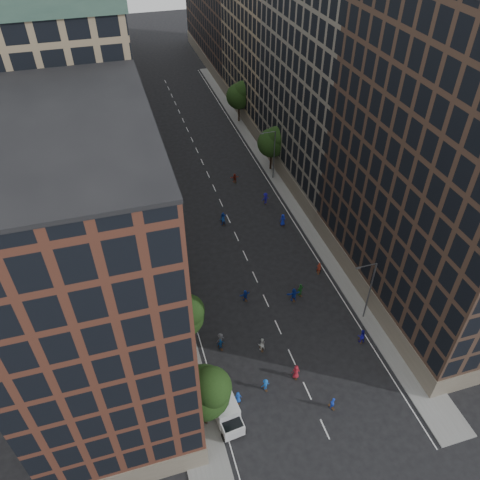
{
  "coord_description": "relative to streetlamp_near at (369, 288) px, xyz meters",
  "views": [
    {
      "loc": [
        -14.83,
        -20.11,
        44.35
      ],
      "look_at": [
        -0.41,
        28.25,
        2.0
      ],
      "focal_mm": 35.0,
      "sensor_mm": 36.0,
      "label": 1
    }
  ],
  "objects": [
    {
      "name": "ground",
      "position": [
        -10.37,
        28.0,
        -5.17
      ],
      "size": [
        240.0,
        240.0,
        0.0
      ],
      "primitive_type": "plane",
      "color": "black",
      "rests_on": "ground"
    },
    {
      "name": "sidewalk_left",
      "position": [
        -22.37,
        35.5,
        -5.09
      ],
      "size": [
        4.0,
        105.0,
        0.15
      ],
      "primitive_type": "cube",
      "color": "slate",
      "rests_on": "ground"
    },
    {
      "name": "sidewalk_right",
      "position": [
        1.63,
        35.5,
        -5.09
      ],
      "size": [
        4.0,
        105.0,
        0.15
      ],
      "primitive_type": "cube",
      "color": "slate",
      "rests_on": "ground"
    },
    {
      "name": "bldg_left_a",
      "position": [
        -29.37,
        -1.0,
        9.83
      ],
      "size": [
        14.0,
        22.0,
        30.0
      ],
      "primitive_type": "cube",
      "color": "#502A1E",
      "rests_on": "ground"
    },
    {
      "name": "bldg_left_b",
      "position": [
        -29.37,
        23.0,
        11.83
      ],
      "size": [
        14.0,
        26.0,
        34.0
      ],
      "primitive_type": "cube",
      "color": "#8F7B5E",
      "rests_on": "ground"
    },
    {
      "name": "bldg_left_c",
      "position": [
        -29.37,
        46.0,
        8.83
      ],
      "size": [
        14.0,
        20.0,
        28.0
      ],
      "primitive_type": "cube",
      "color": "#502A1E",
      "rests_on": "ground"
    },
    {
      "name": "bldg_left_d",
      "position": [
        -29.37,
        70.0,
        10.83
      ],
      "size": [
        14.0,
        28.0,
        32.0
      ],
      "primitive_type": "cube",
      "color": "#2C231D",
      "rests_on": "ground"
    },
    {
      "name": "bldg_left_e",
      "position": [
        -29.37,
        104.0,
        7.83
      ],
      "size": [
        14.0,
        40.0,
        26.0
      ],
      "primitive_type": "cube",
      "color": "#6E675B",
      "rests_on": "ground"
    },
    {
      "name": "bldg_right_a",
      "position": [
        8.63,
        3.0,
        12.83
      ],
      "size": [
        14.0,
        30.0,
        36.0
      ],
      "primitive_type": "cube",
      "color": "#422E23",
      "rests_on": "ground"
    },
    {
      "name": "bldg_right_b",
      "position": [
        8.63,
        32.0,
        11.33
      ],
      "size": [
        14.0,
        28.0,
        33.0
      ],
      "primitive_type": "cube",
      "color": "#6E675B",
      "rests_on": "ground"
    },
    {
      "name": "bldg_right_c",
      "position": [
        8.63,
        59.0,
        12.33
      ],
      "size": [
        14.0,
        26.0,
        35.0
      ],
      "primitive_type": "cube",
      "color": "#8F7B5E",
      "rests_on": "ground"
    },
    {
      "name": "bldg_right_d",
      "position": [
        8.63,
        92.0,
        9.83
      ],
      "size": [
        14.0,
        40.0,
        30.0
      ],
      "primitive_type": "cube",
      "color": "#422E23",
      "rests_on": "ground"
    },
    {
      "name": "tree_left_0",
      "position": [
        -21.38,
        -8.15,
        0.79
      ],
      "size": [
        5.2,
        5.2,
        8.83
      ],
      "color": "black",
      "rests_on": "ground"
    },
    {
      "name": "tree_left_1",
      "position": [
        -21.39,
        1.86,
        0.38
      ],
      "size": [
        4.8,
        4.8,
        8.21
      ],
      "color": "black",
      "rests_on": "ground"
    },
    {
      "name": "tree_left_2",
      "position": [
        -21.36,
        13.83,
        1.19
      ],
      "size": [
        5.6,
        5.6,
        9.45
      ],
      "color": "black",
      "rests_on": "ground"
    },
    {
      "name": "tree_left_3",
      "position": [
        -21.38,
        27.85,
        0.65
      ],
      "size": [
        5.0,
        5.0,
        8.58
      ],
      "color": "black",
      "rests_on": "ground"
    },
    {
      "name": "tree_left_4",
      "position": [
        -21.37,
        43.84,
        0.93
      ],
      "size": [
        5.4,
        5.4,
        9.08
      ],
      "color": "black",
      "rests_on": "ground"
    },
    {
      "name": "tree_left_5",
      "position": [
        -21.39,
        59.86,
        0.51
      ],
      "size": [
        4.8,
        4.8,
        8.33
      ],
      "color": "black",
      "rests_on": "ground"
    },
    {
      "name": "tree_right_a",
      "position": [
        1.02,
        35.85,
        0.46
      ],
      "size": [
        5.0,
        5.0,
        8.39
      ],
      "color": "black",
      "rests_on": "ground"
    },
    {
      "name": "tree_right_b",
      "position": [
        1.02,
        55.85,
        0.79
      ],
      "size": [
        5.2,
        5.2,
        8.83
      ],
      "color": "black",
      "rests_on": "ground"
    },
    {
      "name": "streetlamp_near",
      "position": [
        0.0,
        0.0,
        0.0
      ],
      "size": [
        2.64,
        0.22,
        9.06
      ],
      "color": "#595B60",
      "rests_on": "ground"
    },
    {
      "name": "streetlamp_far",
      "position": [
        0.0,
        33.0,
        0.0
      ],
      "size": [
        2.64,
        0.22,
        9.06
      ],
      "color": "#595B60",
      "rests_on": "ground"
    },
    {
      "name": "cargo_van",
      "position": [
        -19.49,
        -7.95,
        -3.76
      ],
      "size": [
        2.82,
        5.22,
        2.68
      ],
      "rotation": [
        0.0,
        0.0,
        0.1
      ],
      "color": "silver",
      "rests_on": "ground"
    },
    {
      "name": "skater_0",
      "position": [
        -17.81,
        -6.62,
        -4.4
      ],
      "size": [
        0.81,
        0.59,
        1.53
      ],
      "primitive_type": "imported",
      "rotation": [
        0.0,
        0.0,
        3.0
      ],
      "color": "#1647B7",
      "rests_on": "ground"
    },
    {
      "name": "skater_1",
      "position": [
        -8.74,
        -10.02,
        -4.35
      ],
      "size": [
        0.69,
        0.57,
        1.63
      ],
      "primitive_type": "imported",
      "rotation": [
        0.0,
        0.0,
        3.49
      ],
      "color": "#1736BC",
      "rests_on": "ground"
    },
    {
      "name": "skater_2",
      "position": [
        -1.87,
        -3.23,
        -4.22
      ],
      "size": [
        1.08,
        0.93,
        1.89
      ],
      "primitive_type": "imported",
      "rotation": [
        0.0,
        0.0,
        2.88
      ],
      "color": "#151297",
      "rests_on": "ground"
    },
    {
      "name": "skater_3",
      "position": [
        -14.6,
        -6.0,
        -4.41
      ],
      "size": [
        1.05,
        0.69,
        1.52
      ],
      "primitive_type": "imported",
      "rotation": [
        0.0,
        0.0,
        3.28
      ],
      "color": "blue",
      "rests_on": "ground"
    },
    {
      "name": "skater_4",
      "position": [
        -17.81,
        0.47,
        -4.42
      ],
      "size": [
        0.93,
        0.54,
        1.5
      ],
      "primitive_type": "imported",
      "rotation": [
        0.0,
        0.0,
        3.35
      ],
      "color": "#114491",
      "rests_on": "ground"
    },
    {
      "name": "skater_5",
      "position": [
        -6.98,
        5.11,
        -4.2
      ],
      "size": [
        1.79,
        0.58,
        1.93
      ],
      "primitive_type": "imported",
      "rotation": [
        0.0,
        0.0,
        3.14
      ],
      "color": "#122E99",
      "rests_on": "ground"
    },
    {
      "name": "skater_6",
      "position": [
        -10.96,
        -5.57,
        -4.24
      ],
      "size": [
        0.98,
        0.71,
        1.86
      ],
      "primitive_type": "imported",
      "rotation": [
        0.0,
        0.0,
        3.0
      ],
      "color": "maroon",
      "rests_on": "ground"
    },
    {
      "name": "skater_7",
      "position": [
        -1.87,
        8.82,
        -4.3
      ],
      "size": [
        0.75,
        0.63,
        1.74
      ],
      "primitive_type": "imported",
      "rotation": [
        0.0,
        0.0,
        2.74
      ],
      "color": "maroon",
      "rests_on": "ground"
    },
    {
      "name": "skater_8",
      "position": [
        -13.35,
        -1.01,
        -4.27
      ],
      "size": [
        0.91,
        0.72,
        1.8
      ],
      "primitive_type": "imported",
      "rotation": [
        0.0,
        0.0,
        3.1
      ],
      "color": "silver",
      "rests_on": "ground"
    },
    {
      "name": "skater_9",
      "position": [
        -17.66,
        1.09,
        -4.33
      ],
      "size": [
        1.23,
        0.95,
        1.68
      ],
      "primitive_type": "imported",
      "rotation": [
        0.0,
        0.0,
        3.48
      ],
      "color": "#49494F",
      "rests_on": "ground"
    },
    {
      "name": "skater_10",
      "position": [
        -5.86,
        5.67,
        -4.22
      ],
      "size": [
        1.2,
        0.82,
        1.89
      ],
      "primitive_type": "imported",
      "rotation": [
        0.0,
        0.0,
        3.5
      ],
      "color": "#217128",
      "rests_on": "ground"
    },
    {
      "name": "skater_11",
      "position": [
        -12.86,
        6.94,
        -4.37
      ],
      "size": [
        1.54,
        0.78,
        1.59
      ],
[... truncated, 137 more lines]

